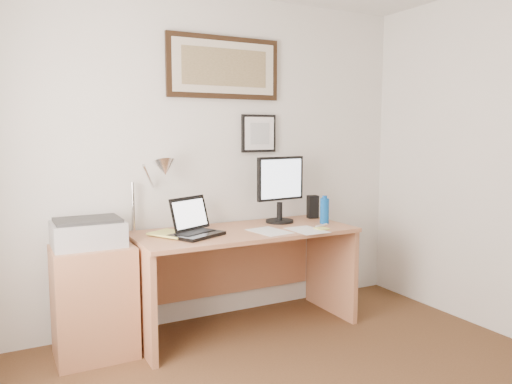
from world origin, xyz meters
TOP-DOWN VIEW (x-y plane):
  - wall_back at (0.00, 2.00)m, footprint 3.50×0.02m
  - side_cabinet at (-0.92, 1.68)m, footprint 0.50×0.40m
  - water_bottle at (0.82, 1.57)m, footprint 0.07×0.07m
  - bottle_cap at (0.82, 1.57)m, footprint 0.04×0.04m
  - speaker at (0.88, 1.82)m, footprint 0.10×0.09m
  - paper_sheet_a at (0.28, 1.49)m, footprint 0.26×0.34m
  - paper_sheet_b at (0.54, 1.39)m, footprint 0.22×0.31m
  - sticky_pad at (0.66, 1.38)m, footprint 0.09×0.09m
  - marker_pen at (0.72, 1.47)m, footprint 0.14×0.06m
  - book at (-0.48, 1.62)m, footprint 0.32×0.35m
  - desk at (0.15, 1.72)m, footprint 1.60×0.70m
  - laptop at (-0.24, 1.62)m, footprint 0.41×0.43m
  - lcd_monitor at (0.53, 1.77)m, footprint 0.42×0.22m
  - printer at (-0.94, 1.71)m, footprint 0.44×0.34m
  - desk_lamp at (-0.41, 1.81)m, footprint 0.29×0.27m
  - picture_large at (0.15, 1.97)m, footprint 0.92×0.04m
  - picture_small at (0.45, 1.97)m, footprint 0.30×0.03m

SIDE VIEW (x-z plane):
  - side_cabinet at x=-0.92m, z-range 0.00..0.73m
  - desk at x=0.15m, z-range 0.14..0.89m
  - paper_sheet_a at x=0.28m, z-range 0.75..0.75m
  - paper_sheet_b at x=0.54m, z-range 0.75..0.75m
  - sticky_pad at x=0.66m, z-range 0.75..0.76m
  - marker_pen at x=0.72m, z-range 0.75..0.77m
  - book at x=-0.48m, z-range 0.75..0.77m
  - laptop at x=-0.24m, z-range 0.68..0.94m
  - printer at x=-0.94m, z-range 0.73..0.91m
  - speaker at x=0.88m, z-range 0.75..0.94m
  - water_bottle at x=0.82m, z-range 0.75..0.95m
  - bottle_cap at x=0.82m, z-range 0.95..0.97m
  - lcd_monitor at x=0.53m, z-range 0.78..1.30m
  - desk_lamp at x=-0.41m, z-range 0.92..1.45m
  - wall_back at x=0.00m, z-range 0.00..2.50m
  - picture_small at x=0.45m, z-range 1.30..1.60m
  - picture_large at x=0.15m, z-range 1.72..2.19m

